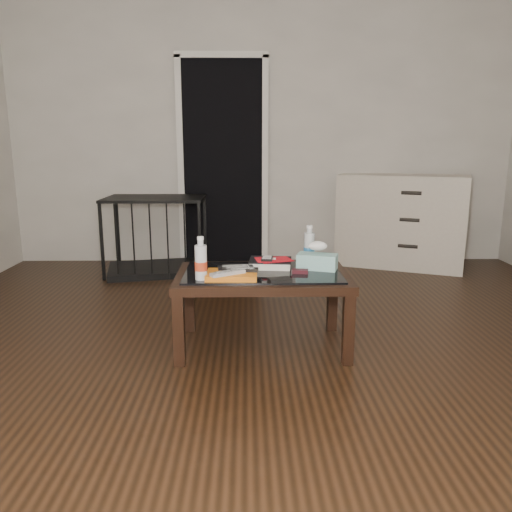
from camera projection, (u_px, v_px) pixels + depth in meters
The scene contains 18 objects.
ground at pixel (276, 360), 2.80m from camera, with size 5.00×5.00×0.00m, color black.
room_shell at pixel (279, 54), 2.45m from camera, with size 5.00×5.00×5.00m.
doorway at pixel (223, 161), 4.98m from camera, with size 0.90×0.08×2.07m.
coffee_table at pixel (262, 282), 2.91m from camera, with size 1.00×0.60×0.46m.
dresser at pixel (401, 221), 4.90m from camera, with size 1.30×0.93×0.90m.
pet_crate at pixel (157, 248), 4.68m from camera, with size 1.00×0.77×0.71m.
magazines at pixel (232, 275), 2.77m from camera, with size 0.28×0.21×0.03m, color orange.
remote_silver at pixel (228, 273), 2.71m from camera, with size 0.20×0.05×0.02m, color #9E9EA2.
remote_black_front at pixel (240, 269), 2.79m from camera, with size 0.20×0.05×0.02m, color black.
remote_black_back at pixel (236, 267), 2.83m from camera, with size 0.20×0.05×0.02m, color black.
textbook at pixel (270, 263), 3.00m from camera, with size 0.25×0.20×0.05m, color black.
dvd_mailers at pixel (272, 259), 2.99m from camera, with size 0.19×0.14×0.01m, color red.
ipod at pixel (267, 258), 2.97m from camera, with size 0.06×0.10×0.02m, color black.
flip_phone at pixel (300, 271), 2.86m from camera, with size 0.09×0.05×0.02m, color black.
wallet at pixel (280, 280), 2.68m from camera, with size 0.12×0.07×0.02m, color black.
water_bottle_left at pixel (201, 258), 2.71m from camera, with size 0.07×0.07×0.24m, color silver.
water_bottle_right at pixel (309, 244), 3.09m from camera, with size 0.07×0.07×0.24m, color #B5BDC0.
tissue_box at pixel (317, 262), 2.95m from camera, with size 0.23×0.12×0.09m, color teal.
Camera 1 is at (-0.16, -2.60, 1.18)m, focal length 35.00 mm.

